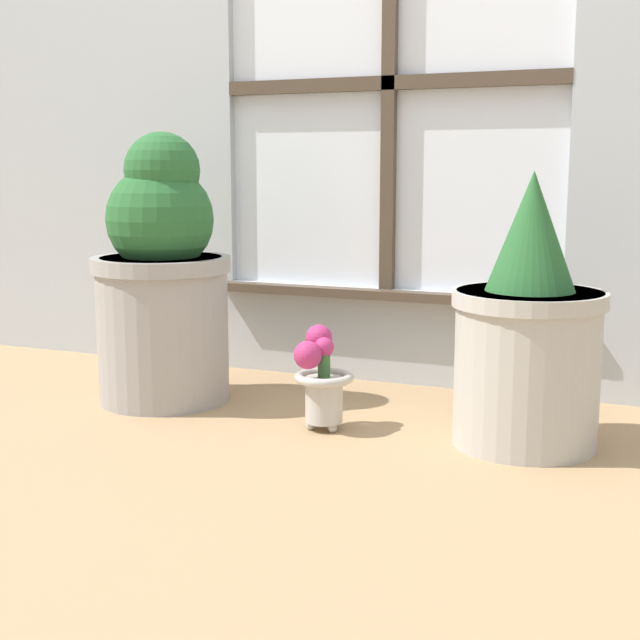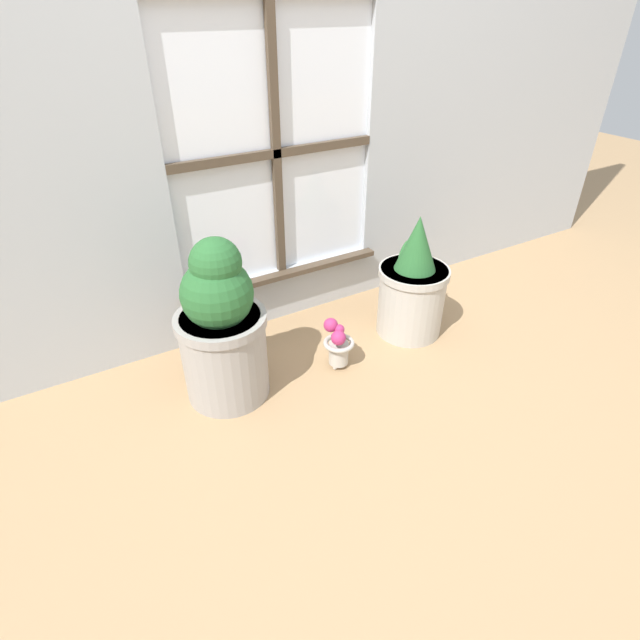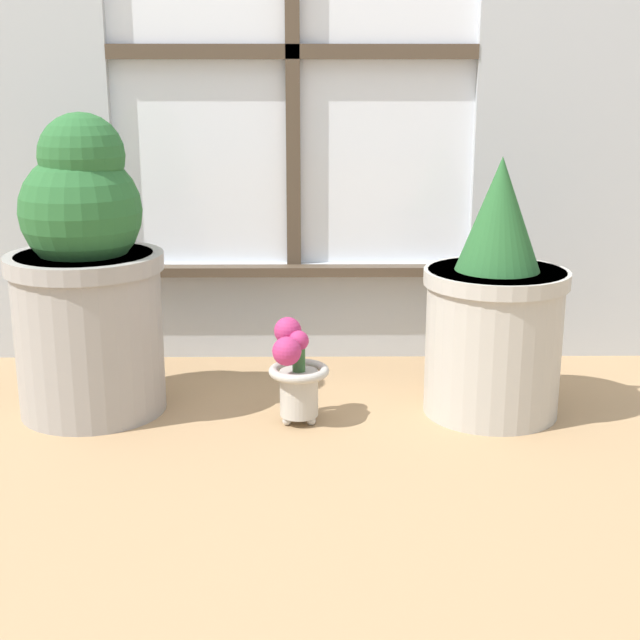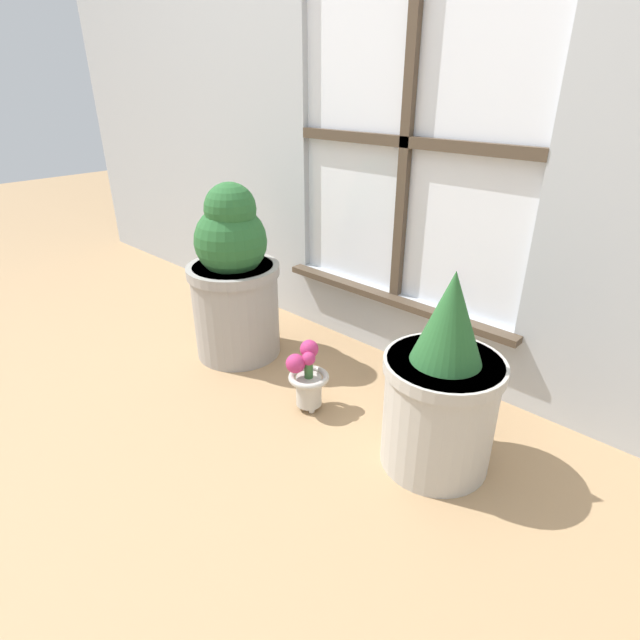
# 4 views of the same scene
# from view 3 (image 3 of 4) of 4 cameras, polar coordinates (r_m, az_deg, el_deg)

# --- Properties ---
(ground_plane) EXTENTS (10.00, 10.00, 0.00)m
(ground_plane) POSITION_cam_3_polar(r_m,az_deg,el_deg) (1.80, -2.00, -8.62)
(ground_plane) COLOR tan
(potted_plant_left) EXTENTS (0.34, 0.34, 0.66)m
(potted_plant_left) POSITION_cam_3_polar(r_m,az_deg,el_deg) (2.01, -14.75, 2.49)
(potted_plant_left) COLOR #9E9993
(potted_plant_left) RESTS_ON ground_plane
(potted_plant_right) EXTENTS (0.32, 0.32, 0.57)m
(potted_plant_right) POSITION_cam_3_polar(r_m,az_deg,el_deg) (1.99, 11.12, 0.57)
(potted_plant_right) COLOR #B7B2A8
(potted_plant_right) RESTS_ON ground_plane
(flower_vase) EXTENTS (0.13, 0.13, 0.23)m
(flower_vase) POSITION_cam_3_polar(r_m,az_deg,el_deg) (1.92, -1.56, -3.30)
(flower_vase) COLOR #BCB7AD
(flower_vase) RESTS_ON ground_plane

